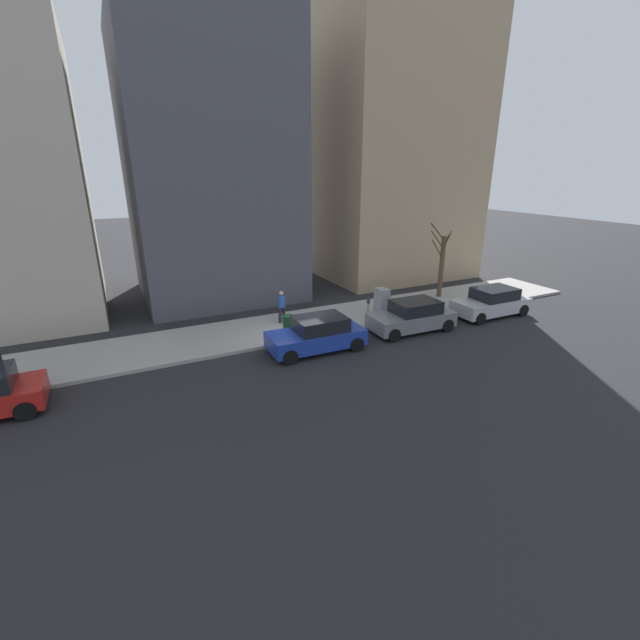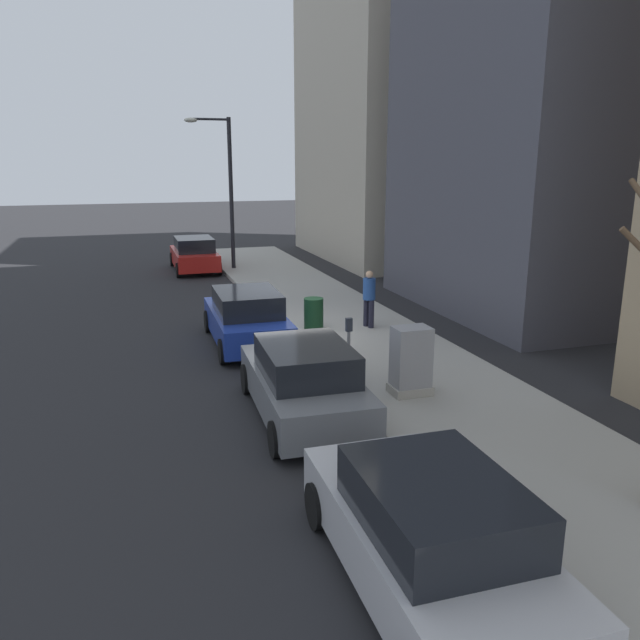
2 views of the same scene
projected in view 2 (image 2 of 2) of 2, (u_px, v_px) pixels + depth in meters
ground_plane at (287, 340)px, 17.41m from camera, size 120.00×120.00×0.00m
sidewalk at (354, 332)px, 17.98m from camera, size 4.00×36.00×0.15m
parked_car_silver at (429, 534)px, 7.13m from camera, size 1.98×4.23×1.52m
parked_car_grey at (304, 382)px, 12.01m from camera, size 2.06×4.26×1.52m
parked_car_blue at (247, 318)px, 16.81m from camera, size 2.00×4.24×1.52m
parked_car_red at (194, 255)px, 28.11m from camera, size 1.93×4.20×1.52m
parking_meter at (349, 341)px, 13.88m from camera, size 0.14×0.10×1.35m
utility_box at (411, 361)px, 12.86m from camera, size 0.83×0.61×1.43m
streetlamp at (225, 180)px, 27.13m from camera, size 1.97×0.32×6.50m
trash_bin at (314, 314)px, 17.90m from camera, size 0.56×0.56×0.90m
pedestrian_near_meter at (369, 295)px, 17.99m from camera, size 0.36×0.39×1.66m
office_block_center at (576, 71)px, 19.83m from camera, size 9.02×9.02×15.22m
office_tower_right at (427, 113)px, 31.26m from camera, size 10.79×10.79×14.32m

